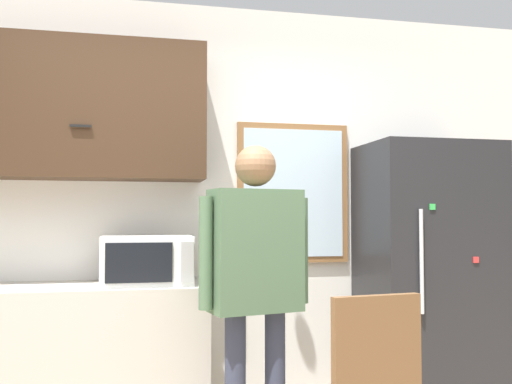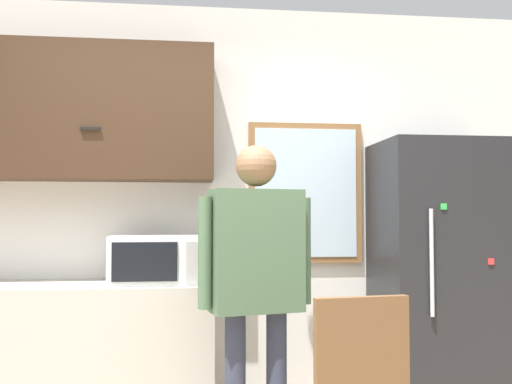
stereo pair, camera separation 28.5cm
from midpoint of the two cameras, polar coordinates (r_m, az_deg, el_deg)
back_wall at (r=3.81m, az=-8.56°, el=-1.46°), size 6.00×0.06×2.70m
counter at (r=3.68m, az=-25.93°, el=-15.43°), size 2.25×0.58×0.89m
upper_cabinets at (r=3.75m, az=-25.06°, el=7.69°), size 2.25×0.37×0.84m
microwave at (r=3.46m, az=-13.21°, el=-6.64°), size 0.52×0.40×0.28m
person at (r=3.04m, az=-2.76°, el=-7.43°), size 0.62×0.32×1.66m
refrigerator at (r=3.89m, az=14.85°, el=-8.36°), size 0.82×0.66×1.76m
window at (r=3.87m, az=1.62°, el=-0.08°), size 0.77×0.05×0.95m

